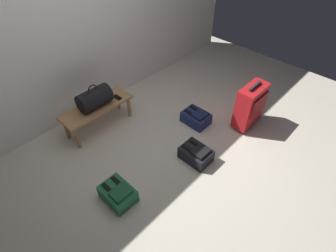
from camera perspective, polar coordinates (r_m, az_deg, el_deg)
ground_plane at (r=3.46m, az=0.17°, el=-6.13°), size 6.60×6.60×0.00m
back_wall at (r=3.76m, az=-19.32°, el=21.95°), size 6.00×0.10×2.80m
bench at (r=3.75m, az=-15.08°, el=3.54°), size 1.00×0.36×0.38m
duffel_bag_black at (r=3.64m, az=-15.62°, el=5.83°), size 0.44×0.26×0.34m
cell_phone at (r=3.80m, az=-10.90°, el=6.13°), size 0.07×0.14×0.01m
suitcase_upright_red at (r=3.81m, az=17.37°, el=4.29°), size 0.47×0.25×0.69m
backpack_navy at (r=3.85m, az=6.09°, el=1.82°), size 0.28×0.38×0.21m
backpack_green at (r=3.04m, az=-10.76°, el=-14.17°), size 0.28×0.38×0.21m
backpack_dark at (r=3.36m, az=6.11°, el=-6.02°), size 0.28×0.38×0.21m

